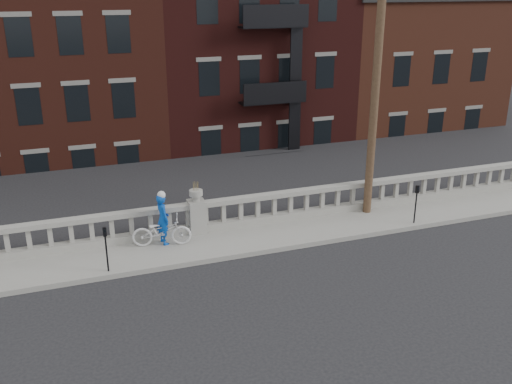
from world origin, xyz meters
TOP-DOWN VIEW (x-y plane):
  - ground at (0.00, 0.00)m, footprint 120.00×120.00m
  - sidewalk at (0.00, 3.00)m, footprint 32.00×2.20m
  - balustrade at (0.00, 3.95)m, footprint 28.00×0.34m
  - planter_pedestal at (0.00, 3.95)m, footprint 0.55×0.55m
  - lower_level at (0.56, 23.04)m, footprint 80.00×44.00m
  - utility_pole at (6.20, 3.60)m, footprint 1.60×0.28m
  - parking_meter_c at (-3.08, 2.15)m, footprint 0.10×0.09m
  - parking_meter_d at (7.21, 2.15)m, footprint 0.10×0.09m
  - bicycle at (-1.29, 3.33)m, footprint 1.93×1.02m
  - cyclist at (-1.21, 3.47)m, footprint 0.50×0.66m

SIDE VIEW (x-z plane):
  - ground at x=0.00m, z-range 0.00..0.00m
  - sidewalk at x=0.00m, z-range 0.00..0.15m
  - bicycle at x=-1.29m, z-range 0.15..1.12m
  - balustrade at x=0.00m, z-range 0.13..1.16m
  - planter_pedestal at x=0.00m, z-range -0.05..1.71m
  - cyclist at x=-1.21m, z-range 0.15..1.80m
  - parking_meter_c at x=-3.08m, z-range 0.32..1.68m
  - parking_meter_d at x=7.21m, z-range 0.32..1.68m
  - lower_level at x=0.56m, z-range -7.77..13.03m
  - utility_pole at x=6.20m, z-range 0.24..10.24m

